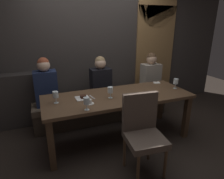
{
  "coord_description": "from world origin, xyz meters",
  "views": [
    {
      "loc": [
        -1.07,
        -2.49,
        1.77
      ],
      "look_at": [
        -0.09,
        0.01,
        0.84
      ],
      "focal_mm": 31.13,
      "sensor_mm": 36.0,
      "label": 1
    }
  ],
  "objects_px": {
    "wine_glass_end_left": "(56,95)",
    "dessert_plate": "(83,98)",
    "diner_bearded": "(101,79)",
    "diner_far_end": "(151,73)",
    "wine_glass_far_right": "(176,82)",
    "wine_glass_center_front": "(87,101)",
    "wine_glass_center_back": "(110,90)",
    "banquette_bench": "(103,108)",
    "diner_redhead": "(46,83)",
    "chair_near_side": "(143,129)",
    "dining_table": "(118,101)",
    "fork_on_table": "(92,97)",
    "espresso_cup": "(90,102)"
  },
  "relations": [
    {
      "from": "dessert_plate",
      "to": "wine_glass_end_left",
      "type": "bearing_deg",
      "value": -175.19
    },
    {
      "from": "dining_table",
      "to": "wine_glass_far_right",
      "type": "relative_size",
      "value": 13.41
    },
    {
      "from": "wine_glass_end_left",
      "to": "wine_glass_center_front",
      "type": "distance_m",
      "value": 0.49
    },
    {
      "from": "dining_table",
      "to": "chair_near_side",
      "type": "distance_m",
      "value": 0.73
    },
    {
      "from": "wine_glass_center_back",
      "to": "wine_glass_end_left",
      "type": "bearing_deg",
      "value": 173.21
    },
    {
      "from": "dining_table",
      "to": "banquette_bench",
      "type": "distance_m",
      "value": 0.82
    },
    {
      "from": "dining_table",
      "to": "banquette_bench",
      "type": "relative_size",
      "value": 0.88
    },
    {
      "from": "fork_on_table",
      "to": "chair_near_side",
      "type": "bearing_deg",
      "value": -70.46
    },
    {
      "from": "banquette_bench",
      "to": "espresso_cup",
      "type": "xyz_separation_m",
      "value": [
        -0.48,
        -0.86,
        0.54
      ]
    },
    {
      "from": "wine_glass_center_back",
      "to": "diner_bearded",
      "type": "bearing_deg",
      "value": 82.15
    },
    {
      "from": "diner_bearded",
      "to": "diner_far_end",
      "type": "xyz_separation_m",
      "value": [
        1.05,
        0.01,
        0.0
      ]
    },
    {
      "from": "diner_bearded",
      "to": "wine_glass_end_left",
      "type": "distance_m",
      "value": 1.1
    },
    {
      "from": "diner_redhead",
      "to": "dessert_plate",
      "type": "relative_size",
      "value": 4.22
    },
    {
      "from": "diner_redhead",
      "to": "dining_table",
      "type": "bearing_deg",
      "value": -36.09
    },
    {
      "from": "diner_bearded",
      "to": "fork_on_table",
      "type": "bearing_deg",
      "value": -117.84
    },
    {
      "from": "wine_glass_end_left",
      "to": "fork_on_table",
      "type": "relative_size",
      "value": 0.96
    },
    {
      "from": "diner_bearded",
      "to": "wine_glass_end_left",
      "type": "relative_size",
      "value": 4.66
    },
    {
      "from": "espresso_cup",
      "to": "diner_far_end",
      "type": "bearing_deg",
      "value": 30.67
    },
    {
      "from": "diner_far_end",
      "to": "wine_glass_far_right",
      "type": "relative_size",
      "value": 4.67
    },
    {
      "from": "diner_bearded",
      "to": "dining_table",
      "type": "bearing_deg",
      "value": -86.94
    },
    {
      "from": "dining_table",
      "to": "wine_glass_center_front",
      "type": "height_order",
      "value": "wine_glass_center_front"
    },
    {
      "from": "dining_table",
      "to": "banquette_bench",
      "type": "height_order",
      "value": "dining_table"
    },
    {
      "from": "wine_glass_center_back",
      "to": "dessert_plate",
      "type": "relative_size",
      "value": 0.86
    },
    {
      "from": "diner_far_end",
      "to": "wine_glass_end_left",
      "type": "distance_m",
      "value": 2.03
    },
    {
      "from": "banquette_bench",
      "to": "diner_bearded",
      "type": "distance_m",
      "value": 0.58
    },
    {
      "from": "wine_glass_center_back",
      "to": "dessert_plate",
      "type": "distance_m",
      "value": 0.41
    },
    {
      "from": "dining_table",
      "to": "dessert_plate",
      "type": "relative_size",
      "value": 11.58
    },
    {
      "from": "wine_glass_end_left",
      "to": "wine_glass_center_back",
      "type": "xyz_separation_m",
      "value": [
        0.75,
        -0.09,
        0.0
      ]
    },
    {
      "from": "dining_table",
      "to": "diner_bearded",
      "type": "height_order",
      "value": "diner_bearded"
    },
    {
      "from": "wine_glass_center_back",
      "to": "dining_table",
      "type": "bearing_deg",
      "value": 21.85
    },
    {
      "from": "wine_glass_far_right",
      "to": "wine_glass_center_back",
      "type": "distance_m",
      "value": 1.15
    },
    {
      "from": "banquette_bench",
      "to": "wine_glass_end_left",
      "type": "xyz_separation_m",
      "value": [
        -0.89,
        -0.67,
        0.62
      ]
    },
    {
      "from": "banquette_bench",
      "to": "dessert_plate",
      "type": "relative_size",
      "value": 13.16
    },
    {
      "from": "wine_glass_center_front",
      "to": "diner_far_end",
      "type": "bearing_deg",
      "value": 33.91
    },
    {
      "from": "wine_glass_center_back",
      "to": "dessert_plate",
      "type": "bearing_deg",
      "value": 162.34
    },
    {
      "from": "wine_glass_center_front",
      "to": "dessert_plate",
      "type": "bearing_deg",
      "value": 84.38
    },
    {
      "from": "banquette_bench",
      "to": "diner_redhead",
      "type": "relative_size",
      "value": 3.12
    },
    {
      "from": "chair_near_side",
      "to": "dessert_plate",
      "type": "bearing_deg",
      "value": 124.69
    },
    {
      "from": "chair_near_side",
      "to": "wine_glass_center_back",
      "type": "distance_m",
      "value": 0.74
    },
    {
      "from": "banquette_bench",
      "to": "wine_glass_center_back",
      "type": "xyz_separation_m",
      "value": [
        -0.15,
        -0.76,
        0.63
      ]
    },
    {
      "from": "dining_table",
      "to": "wine_glass_end_left",
      "type": "bearing_deg",
      "value": 178.04
    },
    {
      "from": "wine_glass_end_left",
      "to": "dessert_plate",
      "type": "bearing_deg",
      "value": 4.81
    },
    {
      "from": "wine_glass_center_back",
      "to": "wine_glass_center_front",
      "type": "bearing_deg",
      "value": -146.68
    },
    {
      "from": "chair_near_side",
      "to": "espresso_cup",
      "type": "relative_size",
      "value": 8.17
    },
    {
      "from": "dining_table",
      "to": "diner_redhead",
      "type": "relative_size",
      "value": 2.74
    },
    {
      "from": "diner_bearded",
      "to": "fork_on_table",
      "type": "relative_size",
      "value": 4.5
    },
    {
      "from": "dining_table",
      "to": "fork_on_table",
      "type": "distance_m",
      "value": 0.4
    },
    {
      "from": "diner_bearded",
      "to": "wine_glass_center_front",
      "type": "bearing_deg",
      "value": -116.48
    },
    {
      "from": "wine_glass_end_left",
      "to": "wine_glass_center_front",
      "type": "xyz_separation_m",
      "value": [
        0.33,
        -0.36,
        0.0
      ]
    },
    {
      "from": "diner_far_end",
      "to": "dessert_plate",
      "type": "relative_size",
      "value": 4.03
    }
  ]
}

